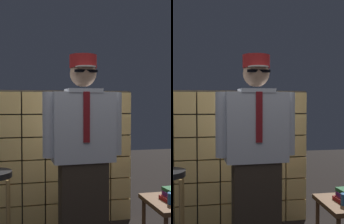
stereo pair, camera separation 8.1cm
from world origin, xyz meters
TOP-DOWN VIEW (x-y plane):
  - glass_block_wall at (-0.00, 1.20)m, footprint 1.82×0.10m
  - standing_person at (0.15, 0.40)m, footprint 0.73×0.31m

SIDE VIEW (x-z plane):
  - glass_block_wall at x=0.00m, z-range -0.02..1.54m
  - standing_person at x=0.15m, z-range 0.04..1.86m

